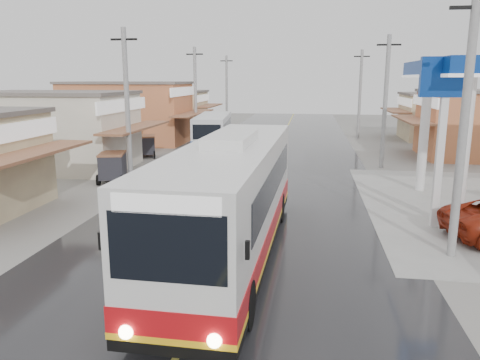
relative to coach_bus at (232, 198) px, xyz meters
The scene contains 12 objects.
ground 2.07m from the coach_bus, 102.50° to the left, with size 120.00×120.00×0.00m, color slate.
road 16.03m from the coach_bus, 90.74° to the left, with size 12.00×90.00×0.02m, color black.
centre_line 16.03m from the coach_bus, 90.74° to the left, with size 0.15×90.00×0.01m, color #D8CC4C.
shopfronts_left 23.15m from the coach_bus, 124.90° to the left, with size 11.00×44.00×5.20m, color tan, non-canonical shape.
utility_poles_left 18.49m from the coach_bus, 113.06° to the left, with size 1.60×50.00×8.00m, color gray, non-canonical shape.
utility_poles_right 17.41m from the coach_bus, 66.90° to the left, with size 1.60×36.00×8.00m, color gray, non-canonical shape.
coach_bus is the anchor object (origin of this frame).
second_bus 21.53m from the coach_bus, 103.19° to the left, with size 3.05×8.46×2.75m.
cyclist 11.14m from the coach_bus, 106.56° to the left, with size 1.03×2.09×2.16m.
tricycle_near 12.49m from the coach_bus, 130.20° to the left, with size 1.84×2.19×1.60m.
tricycle_far 20.00m from the coach_bus, 117.10° to the left, with size 1.88×2.16×1.53m.
tyre_stack 9.49m from the coach_bus, 133.19° to the left, with size 0.83×0.83×0.43m.
Camera 1 is at (2.48, -14.63, 5.45)m, focal length 35.00 mm.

